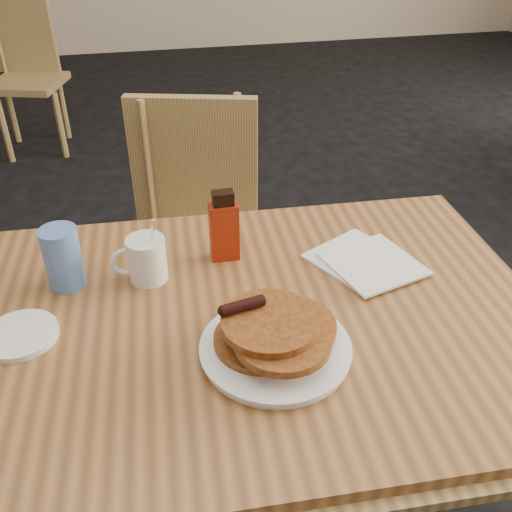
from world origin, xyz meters
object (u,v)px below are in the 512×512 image
(syrup_bottle, at_px, (224,228))
(pancake_plate, at_px, (275,340))
(chair_main_far, at_px, (200,217))
(blue_tumbler, at_px, (63,258))
(chair_wall_extra, at_px, (25,63))
(main_table, at_px, (238,332))
(coffee_mug, at_px, (146,259))

(syrup_bottle, bearing_deg, pancake_plate, -83.52)
(chair_main_far, bearing_deg, blue_tumbler, -105.10)
(chair_wall_extra, bearing_deg, pancake_plate, -58.18)
(pancake_plate, height_order, blue_tumbler, blue_tumbler)
(main_table, bearing_deg, blue_tumbler, 151.63)
(chair_main_far, relative_size, coffee_mug, 5.99)
(coffee_mug, bearing_deg, chair_main_far, 75.81)
(coffee_mug, relative_size, blue_tumbler, 1.14)
(blue_tumbler, bearing_deg, chair_wall_extra, 99.00)
(syrup_bottle, bearing_deg, blue_tumbler, -174.25)
(main_table, relative_size, pancake_plate, 4.77)
(main_table, bearing_deg, syrup_bottle, 86.99)
(chair_main_far, xyz_separation_m, chair_wall_extra, (-0.77, 2.10, -0.02))
(chair_wall_extra, distance_m, syrup_bottle, 2.78)
(chair_wall_extra, xyz_separation_m, pancake_plate, (0.79, -2.97, 0.27))
(chair_main_far, distance_m, coffee_mug, 0.68)
(pancake_plate, bearing_deg, syrup_bottle, 96.05)
(main_table, distance_m, chair_main_far, 0.78)
(pancake_plate, xyz_separation_m, blue_tumbler, (-0.37, 0.29, 0.04))
(pancake_plate, xyz_separation_m, syrup_bottle, (-0.03, 0.32, 0.04))
(chair_wall_extra, relative_size, pancake_plate, 3.22)
(chair_main_far, xyz_separation_m, syrup_bottle, (-0.01, -0.55, 0.29))
(blue_tumbler, bearing_deg, pancake_plate, -38.15)
(chair_main_far, xyz_separation_m, blue_tumbler, (-0.34, -0.58, 0.28))
(pancake_plate, relative_size, coffee_mug, 1.78)
(main_table, relative_size, coffee_mug, 8.51)
(blue_tumbler, bearing_deg, syrup_bottle, 5.33)
(blue_tumbler, bearing_deg, coffee_mug, -4.93)
(chair_wall_extra, bearing_deg, main_table, -58.45)
(chair_main_far, xyz_separation_m, pancake_plate, (0.02, -0.87, 0.24))
(coffee_mug, height_order, syrup_bottle, syrup_bottle)
(syrup_bottle, bearing_deg, coffee_mug, -164.89)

